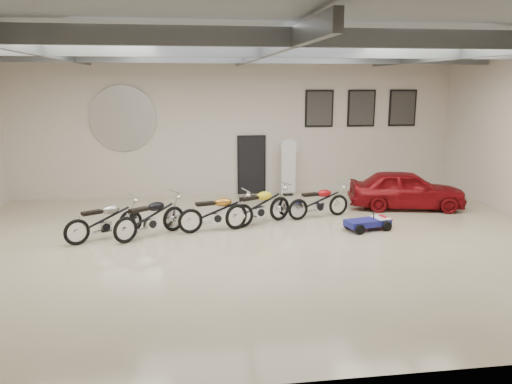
{
  "coord_description": "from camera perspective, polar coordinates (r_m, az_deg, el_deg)",
  "views": [
    {
      "loc": [
        -1.85,
        -11.96,
        4.0
      ],
      "look_at": [
        0.0,
        1.2,
        1.1
      ],
      "focal_mm": 35.0,
      "sensor_mm": 36.0,
      "label": 1
    }
  ],
  "objects": [
    {
      "name": "back_wall",
      "position": [
        18.11,
        -2.13,
        7.56
      ],
      "size": [
        16.0,
        0.02,
        5.0
      ],
      "primitive_type": "cube",
      "color": "beige",
      "rests_on": "floor"
    },
    {
      "name": "oil_sign",
      "position": [
        18.44,
        3.81,
        5.12
      ],
      "size": [
        0.72,
        0.1,
        0.72
      ],
      "primitive_type": null,
      "color": "white",
      "rests_on": "back_wall"
    },
    {
      "name": "motorcycle_red",
      "position": [
        15.19,
        7.18,
        -1.03
      ],
      "size": [
        2.09,
        1.12,
        1.04
      ],
      "primitive_type": null,
      "rotation": [
        0.0,
        0.0,
        0.26
      ],
      "color": "silver",
      "rests_on": "floor"
    },
    {
      "name": "poster_mid",
      "position": [
        19.06,
        11.95,
        9.35
      ],
      "size": [
        1.05,
        0.08,
        1.35
      ],
      "primitive_type": null,
      "color": "black",
      "rests_on": "back_wall"
    },
    {
      "name": "vintage_car",
      "position": [
        16.93,
        16.81,
        0.29
      ],
      "size": [
        2.19,
        3.9,
        1.25
      ],
      "primitive_type": "imported",
      "rotation": [
        0.0,
        0.0,
        1.37
      ],
      "color": "maroon",
      "rests_on": "floor"
    },
    {
      "name": "motorcycle_silver",
      "position": [
        13.55,
        -16.97,
        -3.02
      ],
      "size": [
        2.11,
        1.64,
        1.08
      ],
      "primitive_type": null,
      "rotation": [
        0.0,
        0.0,
        0.55
      ],
      "color": "silver",
      "rests_on": "floor"
    },
    {
      "name": "poster_right",
      "position": [
        19.66,
        16.4,
        9.2
      ],
      "size": [
        1.05,
        0.08,
        1.35
      ],
      "primitive_type": null,
      "color": "black",
      "rests_on": "back_wall"
    },
    {
      "name": "banner_stand",
      "position": [
        18.09,
        3.73,
        2.68
      ],
      "size": [
        0.56,
        0.28,
        1.96
      ],
      "primitive_type": null,
      "rotation": [
        0.0,
        0.0,
        0.13
      ],
      "color": "white",
      "rests_on": "floor"
    },
    {
      "name": "logo_plaque",
      "position": [
        18.08,
        -14.96,
        8.1
      ],
      "size": [
        2.3,
        0.06,
        1.16
      ],
      "primitive_type": null,
      "color": "silver",
      "rests_on": "back_wall"
    },
    {
      "name": "motorcycle_gold",
      "position": [
        13.8,
        -4.54,
        -2.19
      ],
      "size": [
        2.23,
        1.15,
        1.11
      ],
      "primitive_type": null,
      "rotation": [
        0.0,
        0.0,
        0.24
      ],
      "color": "silver",
      "rests_on": "floor"
    },
    {
      "name": "poster_left",
      "position": [
        18.58,
        7.24,
        9.44
      ],
      "size": [
        1.05,
        0.08,
        1.35
      ],
      "primitive_type": null,
      "color": "black",
      "rests_on": "back_wall"
    },
    {
      "name": "motorcycle_yellow",
      "position": [
        14.31,
        0.3,
        -1.52
      ],
      "size": [
        2.28,
        1.67,
        1.16
      ],
      "primitive_type": null,
      "rotation": [
        0.0,
        0.0,
        0.5
      ],
      "color": "silver",
      "rests_on": "floor"
    },
    {
      "name": "ceiling",
      "position": [
        12.14,
        0.82,
        17.03
      ],
      "size": [
        16.0,
        12.0,
        0.01
      ],
      "primitive_type": "cube",
      "color": "slate",
      "rests_on": "back_wall"
    },
    {
      "name": "ceiling_beams",
      "position": [
        12.12,
        0.82,
        15.86
      ],
      "size": [
        15.8,
        11.8,
        0.32
      ],
      "primitive_type": null,
      "color": "#595D61",
      "rests_on": "ceiling"
    },
    {
      "name": "floor",
      "position": [
        12.74,
        0.75,
        -5.98
      ],
      "size": [
        16.0,
        12.0,
        0.01
      ],
      "primitive_type": "cube",
      "color": "#C6B797",
      "rests_on": "ground"
    },
    {
      "name": "motorcycle_black",
      "position": [
        13.48,
        -12.01,
        -2.76
      ],
      "size": [
        2.11,
        1.83,
        1.12
      ],
      "primitive_type": null,
      "rotation": [
        0.0,
        0.0,
        0.65
      ],
      "color": "silver",
      "rests_on": "floor"
    },
    {
      "name": "door",
      "position": [
        18.3,
        -0.52,
        3.04
      ],
      "size": [
        0.92,
        0.08,
        2.1
      ],
      "primitive_type": "cube",
      "color": "black",
      "rests_on": "back_wall"
    },
    {
      "name": "go_kart",
      "position": [
        14.3,
        13.08,
        -3.09
      ],
      "size": [
        1.67,
        1.05,
        0.56
      ],
      "primitive_type": null,
      "rotation": [
        0.0,
        0.0,
        0.24
      ],
      "color": "navy",
      "rests_on": "floor"
    }
  ]
}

